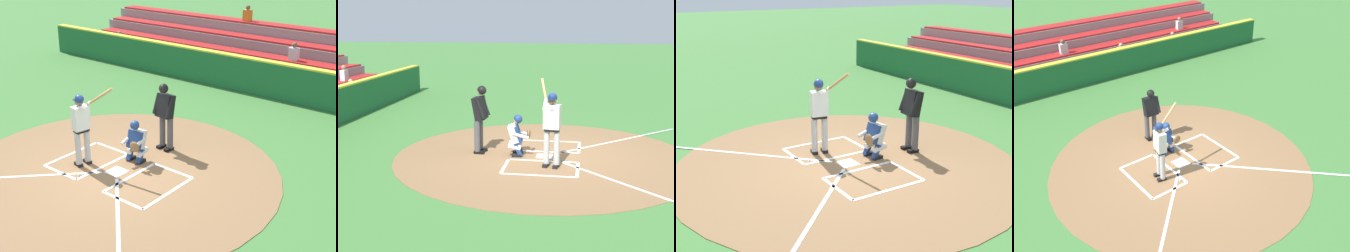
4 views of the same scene
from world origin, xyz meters
TOP-DOWN VIEW (x-y plane):
  - ground_plane at (0.00, 0.00)m, footprint 120.00×120.00m
  - dirt_circle at (0.00, 0.00)m, footprint 8.00×8.00m
  - home_plate_and_chalk at (0.00, 0.88)m, footprint 7.93×4.91m
  - batter at (0.90, 0.24)m, footprint 1.02×0.59m
  - catcher at (0.01, -0.74)m, footprint 0.62×0.61m
  - plate_umpire at (-0.10, -1.78)m, footprint 0.60×0.44m
  - baseball at (0.55, 0.70)m, footprint 0.07×0.07m
  - backstop_wall at (0.00, -7.50)m, footprint 22.00×0.36m
  - bleacher_stand at (-0.00, -10.20)m, footprint 20.00×3.40m

SIDE VIEW (x-z plane):
  - ground_plane at x=0.00m, z-range 0.00..0.00m
  - dirt_circle at x=0.00m, z-range 0.00..0.01m
  - home_plate_and_chalk at x=0.00m, z-range 0.01..0.02m
  - baseball at x=0.55m, z-range 0.00..0.07m
  - catcher at x=0.01m, z-range 0.02..1.15m
  - backstop_wall at x=0.00m, z-range 0.00..1.31m
  - bleacher_stand at x=0.00m, z-range -0.57..1.98m
  - plate_umpire at x=-0.10m, z-range 0.14..2.01m
  - batter at x=0.90m, z-range 0.04..2.16m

